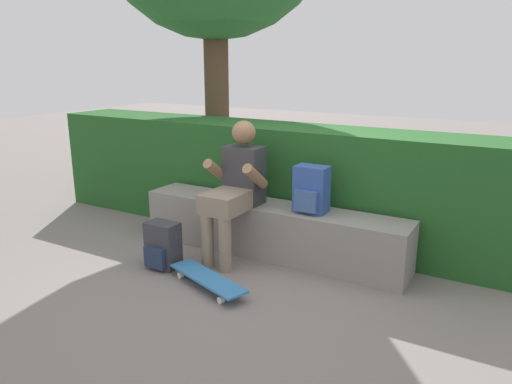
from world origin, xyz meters
The scene contains 7 objects.
ground_plane centered at (0.00, 0.00, 0.00)m, with size 24.00×24.00×0.00m, color slate.
bench_main centered at (0.00, 0.35, 0.24)m, with size 2.53×0.42×0.48m.
person_skater centered at (-0.24, 0.14, 0.67)m, with size 0.49×0.62×1.23m.
skateboard_near_person centered at (-0.10, -0.50, 0.07)m, with size 0.82×0.46×0.09m.
backpack_on_bench centered at (0.39, 0.34, 0.67)m, with size 0.28×0.23×0.40m.
backpack_on_ground centered at (-0.66, -0.37, 0.19)m, with size 0.28×0.23×0.40m.
hedge_row centered at (-0.39, 0.93, 0.56)m, with size 5.09×0.67×1.11m.
Camera 1 is at (2.00, -3.35, 1.75)m, focal length 34.17 mm.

